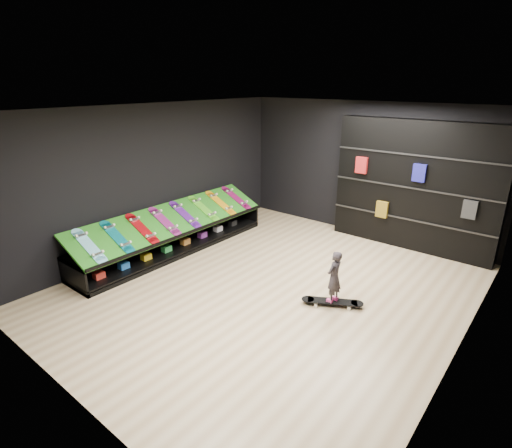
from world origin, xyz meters
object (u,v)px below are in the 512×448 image
Objects in this scene: floor_skateboard at (332,303)px; child at (333,286)px; display_rack at (175,239)px; back_shelving at (415,186)px.

child is (0.00, 0.00, 0.30)m from floor_skateboard.
back_shelving reaches higher than display_rack.
display_rack is 3.70m from child.
back_shelving is (3.77, 3.32, 1.09)m from display_rack.
child is (-0.08, -3.21, -1.00)m from back_shelving.
child reaches higher than floor_skateboard.
floor_skateboard is (3.69, 0.11, -0.21)m from display_rack.
display_rack is at bearing -85.41° from child.
back_shelving is 3.36m from child.
child is (3.69, 0.11, 0.10)m from display_rack.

